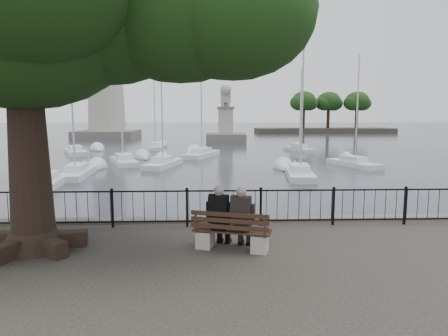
{
  "coord_description": "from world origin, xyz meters",
  "views": [
    {
      "loc": [
        -0.4,
        -8.07,
        3.01
      ],
      "look_at": [
        0.0,
        2.5,
        1.6
      ],
      "focal_mm": 32.0,
      "sensor_mm": 36.0,
      "label": 1
    }
  ],
  "objects_px": {
    "person_left": "(220,219)",
    "lighthouse": "(105,62)",
    "bench": "(232,236)",
    "person_right": "(242,220)",
    "lion_monument": "(226,128)"
  },
  "relations": [
    {
      "from": "person_left",
      "to": "lighthouse",
      "type": "height_order",
      "value": "lighthouse"
    },
    {
      "from": "bench",
      "to": "person_right",
      "type": "height_order",
      "value": "person_right"
    },
    {
      "from": "bench",
      "to": "person_left",
      "type": "height_order",
      "value": "person_left"
    },
    {
      "from": "bench",
      "to": "lion_monument",
      "type": "height_order",
      "value": "lion_monument"
    },
    {
      "from": "person_left",
      "to": "person_right",
      "type": "height_order",
      "value": "same"
    },
    {
      "from": "person_left",
      "to": "lion_monument",
      "type": "bearing_deg",
      "value": 87.5
    },
    {
      "from": "bench",
      "to": "person_right",
      "type": "bearing_deg",
      "value": 8.32
    },
    {
      "from": "lighthouse",
      "to": "bench",
      "type": "bearing_deg",
      "value": -73.59
    },
    {
      "from": "person_left",
      "to": "lion_monument",
      "type": "relative_size",
      "value": 0.17
    },
    {
      "from": "person_right",
      "to": "lighthouse",
      "type": "height_order",
      "value": "lighthouse"
    },
    {
      "from": "bench",
      "to": "person_right",
      "type": "relative_size",
      "value": 1.25
    },
    {
      "from": "bench",
      "to": "person_left",
      "type": "distance_m",
      "value": 0.47
    },
    {
      "from": "bench",
      "to": "lighthouse",
      "type": "xyz_separation_m",
      "value": [
        -18.1,
        61.44,
        11.58
      ]
    },
    {
      "from": "person_left",
      "to": "lighthouse",
      "type": "bearing_deg",
      "value": 106.25
    },
    {
      "from": "person_right",
      "to": "lion_monument",
      "type": "distance_m",
      "value": 49.37
    }
  ]
}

